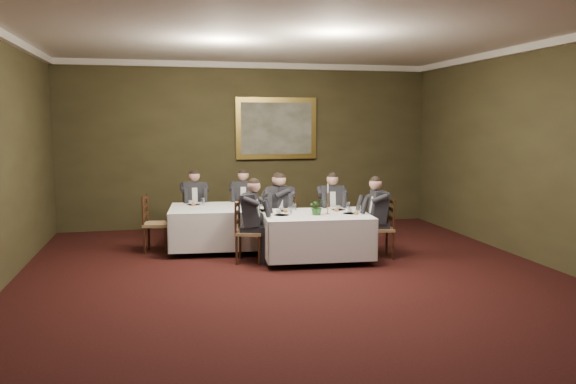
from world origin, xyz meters
name	(u,v)px	position (x,y,z in m)	size (l,w,h in m)	color
ground	(307,292)	(0.00, 0.00, 0.00)	(10.00, 10.00, 0.00)	black
ceiling	(308,22)	(0.00, 0.00, 3.50)	(8.00, 10.00, 0.10)	silver
back_wall	(250,145)	(0.00, 5.00, 1.75)	(8.00, 0.10, 3.50)	#352F1A
right_wall	(575,157)	(4.00, 0.00, 1.75)	(0.10, 10.00, 3.50)	#352F1A
crown_molding	(308,27)	(0.00, 0.00, 3.44)	(8.00, 10.00, 0.12)	white
table_main	(315,233)	(0.57, 1.69, 0.45)	(1.82, 1.44, 0.67)	black
table_second	(220,225)	(-0.88, 2.75, 0.45)	(1.86, 1.48, 0.67)	black
chair_main_backleft	(280,233)	(0.17, 2.61, 0.28)	(0.52, 0.50, 1.00)	#92724A
diner_main_backleft	(280,220)	(0.17, 2.60, 0.51)	(0.49, 0.55, 1.35)	black
chair_main_backright	(331,231)	(1.10, 2.55, 0.28)	(0.49, 0.47, 1.00)	#92724A
diner_main_backright	(331,219)	(1.10, 2.53, 0.51)	(0.46, 0.53, 1.35)	black
chair_main_endleft	(249,245)	(-0.52, 1.77, 0.28)	(0.53, 0.54, 1.00)	#92724A
diner_main_endleft	(249,231)	(-0.51, 1.77, 0.51)	(0.57, 0.52, 1.35)	black
chair_main_endright	(380,240)	(1.67, 1.61, 0.28)	(0.47, 0.49, 1.00)	#92724A
diner_main_endright	(379,227)	(1.66, 1.61, 0.51)	(0.53, 0.46, 1.35)	black
chair_sec_backleft	(195,225)	(-1.27, 3.69, 0.28)	(0.45, 0.43, 1.00)	#92724A
diner_sec_backleft	(195,214)	(-1.27, 3.68, 0.51)	(0.43, 0.49, 1.35)	black
chair_sec_backright	(244,224)	(-0.33, 3.61, 0.28)	(0.52, 0.51, 1.00)	#92724A
diner_sec_backright	(244,213)	(-0.33, 3.60, 0.51)	(0.50, 0.56, 1.35)	black
chair_sec_endright	(283,232)	(0.23, 2.66, 0.28)	(0.46, 0.48, 1.00)	#92724A
diner_sec_endright	(282,220)	(0.22, 2.66, 0.51)	(0.52, 0.45, 1.35)	black
chair_sec_endleft	(156,236)	(-1.99, 2.85, 0.28)	(0.49, 0.50, 1.00)	#92724A
centerpiece	(317,206)	(0.57, 1.58, 0.91)	(0.26, 0.23, 0.29)	#2D5926
candlestick	(328,203)	(0.76, 1.62, 0.95)	(0.07, 0.07, 0.51)	#C0843A
place_setting_table_main	(287,209)	(0.19, 2.11, 0.80)	(0.33, 0.31, 0.14)	white
place_setting_table_second	(196,203)	(-1.26, 3.19, 0.80)	(0.33, 0.31, 0.14)	white
painting	(276,128)	(0.57, 4.94, 2.11)	(1.76, 0.09, 1.32)	gold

